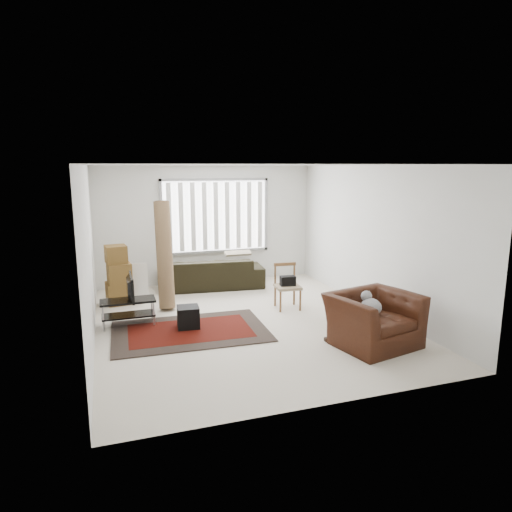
{
  "coord_description": "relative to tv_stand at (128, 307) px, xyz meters",
  "views": [
    {
      "loc": [
        -2.25,
        -7.27,
        2.68
      ],
      "look_at": [
        0.37,
        0.55,
        1.05
      ],
      "focal_mm": 32.0,
      "sensor_mm": 36.0,
      "label": 1
    }
  ],
  "objects": [
    {
      "name": "subwoofer",
      "position": [
        0.94,
        -0.47,
        -0.13
      ],
      "size": [
        0.39,
        0.39,
        0.36
      ],
      "primitive_type": "cube",
      "rotation": [
        0.0,
        0.0,
        -0.09
      ],
      "color": "black",
      "rests_on": "persian_rug"
    },
    {
      "name": "room",
      "position": [
        1.98,
        0.04,
        1.43
      ],
      "size": [
        6.0,
        6.02,
        2.71
      ],
      "color": "beige",
      "rests_on": "ground"
    },
    {
      "name": "sofa",
      "position": [
        1.92,
        1.98,
        0.11
      ],
      "size": [
        2.36,
        1.21,
        0.87
      ],
      "primitive_type": "imported",
      "rotation": [
        0.0,
        0.0,
        3.04
      ],
      "color": "black",
      "rests_on": "ground"
    },
    {
      "name": "tv_stand",
      "position": [
        0.0,
        0.0,
        0.0
      ],
      "size": [
        0.91,
        0.41,
        0.45
      ],
      "color": "black",
      "rests_on": "ground"
    },
    {
      "name": "side_chair",
      "position": [
        2.94,
        0.04,
        0.14
      ],
      "size": [
        0.5,
        0.5,
        0.85
      ],
      "rotation": [
        0.0,
        0.0,
        -0.1
      ],
      "color": "#8B775B",
      "rests_on": "ground"
    },
    {
      "name": "rolled_rug",
      "position": [
        0.75,
        0.88,
        0.7
      ],
      "size": [
        0.34,
        0.8,
        2.05
      ],
      "primitive_type": "cylinder",
      "rotation": [
        -0.24,
        0.0,
        -0.05
      ],
      "color": "brown",
      "rests_on": "ground"
    },
    {
      "name": "armchair",
      "position": [
        3.48,
        -2.07,
        0.13
      ],
      "size": [
        1.42,
        1.3,
        0.91
      ],
      "rotation": [
        0.0,
        0.0,
        0.22
      ],
      "color": "#33150A",
      "rests_on": "ground"
    },
    {
      "name": "moving_boxes",
      "position": [
        -0.1,
        1.36,
        0.21
      ],
      "size": [
        0.53,
        0.5,
        1.17
      ],
      "color": "brown",
      "rests_on": "ground"
    },
    {
      "name": "tv",
      "position": [
        -0.0,
        0.0,
        0.34
      ],
      "size": [
        0.1,
        0.74,
        0.42
      ],
      "primitive_type": "imported",
      "rotation": [
        0.0,
        0.0,
        1.57
      ],
      "color": "black",
      "rests_on": "tv_stand"
    },
    {
      "name": "white_flatpack",
      "position": [
        0.16,
        1.37,
        0.06
      ],
      "size": [
        0.62,
        0.25,
        0.78
      ],
      "primitive_type": "cube",
      "rotation": [
        -0.18,
        0.0,
        -0.04
      ],
      "color": "silver",
      "rests_on": "ground"
    },
    {
      "name": "persian_rug",
      "position": [
        0.94,
        -0.64,
        -0.32
      ],
      "size": [
        2.55,
        1.75,
        0.02
      ],
      "color": "black",
      "rests_on": "ground"
    }
  ]
}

